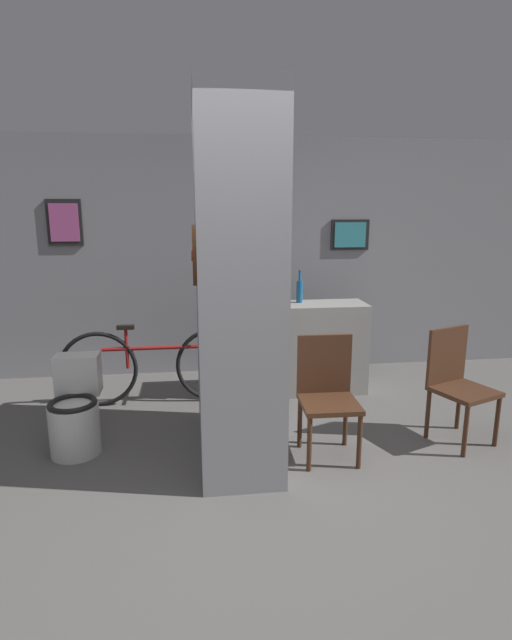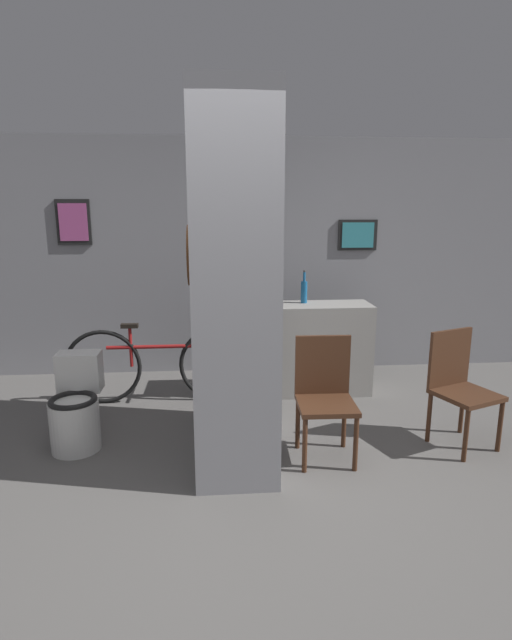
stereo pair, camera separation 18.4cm
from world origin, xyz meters
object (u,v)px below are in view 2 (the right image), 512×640
at_px(chair_near_pillar, 325,393).
at_px(bottle_tall, 304,291).
at_px(toilet, 76,409).
at_px(bicycle, 161,364).
at_px(chair_by_doorway, 459,383).

bearing_deg(chair_near_pillar, bottle_tall, 88.24).
distance_m(toilet, bicycle, 1.05).
height_order(toilet, chair_by_doorway, chair_by_doorway).
relative_size(chair_by_doorway, bottle_tall, 2.74).
bearing_deg(chair_by_doorway, bicycle, 135.10).
distance_m(toilet, chair_by_doorway, 3.03).
height_order(toilet, bottle_tall, bottle_tall).
relative_size(chair_by_doorway, bicycle, 0.50).
xyz_separation_m(toilet, bottle_tall, (2.00, 1.11, 0.73)).
xyz_separation_m(chair_near_pillar, bicycle, (-1.34, 1.17, -0.12)).
bearing_deg(bottle_tall, chair_by_doorway, -51.88).
bearing_deg(bottle_tall, bicycle, -170.70).
bearing_deg(chair_by_doorway, chair_near_pillar, 164.16).
height_order(toilet, chair_near_pillar, chair_near_pillar).
xyz_separation_m(bicycle, bottle_tall, (1.43, 0.23, 0.66)).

